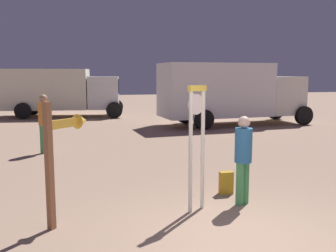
% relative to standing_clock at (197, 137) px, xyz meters
% --- Properties ---
extents(ground_plane, '(80.00, 80.00, 0.00)m').
position_rel_standing_clock_xyz_m(ground_plane, '(0.22, -1.53, -1.34)').
color(ground_plane, '#9A7B64').
extents(standing_clock, '(0.38, 0.25, 2.25)m').
position_rel_standing_clock_xyz_m(standing_clock, '(0.00, 0.00, 0.00)').
color(standing_clock, white).
rests_on(standing_clock, ground_plane).
extents(arrow_sign, '(0.77, 0.75, 2.02)m').
position_rel_standing_clock_xyz_m(arrow_sign, '(-2.27, -0.01, -0.02)').
color(arrow_sign, '#986342').
rests_on(arrow_sign, ground_plane).
extents(person_near_clock, '(0.32, 0.32, 1.68)m').
position_rel_standing_clock_xyz_m(person_near_clock, '(0.95, 0.08, -0.41)').
color(person_near_clock, '#439154').
rests_on(person_near_clock, ground_plane).
extents(backpack, '(0.27, 0.19, 0.46)m').
position_rel_standing_clock_xyz_m(backpack, '(0.91, 0.75, -1.12)').
color(backpack, '#C58B22').
rests_on(backpack, ground_plane).
extents(person_distant, '(0.35, 0.35, 1.82)m').
position_rel_standing_clock_xyz_m(person_distant, '(-2.91, 5.97, -0.33)').
color(person_distant, '#4E985F').
rests_on(person_distant, ground_plane).
extents(box_truck_near, '(7.32, 2.98, 2.95)m').
position_rel_standing_clock_xyz_m(box_truck_near, '(5.31, 10.69, 0.27)').
color(box_truck_near, white).
rests_on(box_truck_near, ground_plane).
extents(box_truck_far, '(7.11, 3.38, 2.72)m').
position_rel_standing_clock_xyz_m(box_truck_far, '(-2.71, 16.50, 0.17)').
color(box_truck_far, beige).
rests_on(box_truck_far, ground_plane).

